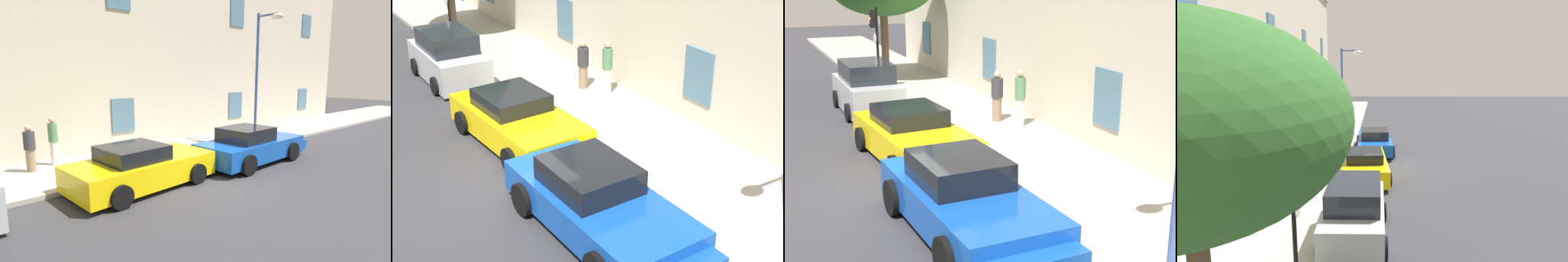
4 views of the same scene
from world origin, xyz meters
The scene contains 9 objects.
ground_plane centered at (0.00, 0.00, 0.00)m, with size 80.00×80.00×0.00m, color #333338.
sidewalk centered at (0.00, 3.89, 0.07)m, with size 60.00×3.79×0.14m, color #A8A399.
sportscar_red_lead centered at (-1.71, 1.18, 0.59)m, with size 4.96×2.48×1.34m.
sportscar_yellow_flank centered at (2.93, 0.75, 0.64)m, with size 5.05×2.32×1.43m.
hatchback_parked centered at (-7.56, 1.21, 0.80)m, with size 3.81×1.95×1.75m.
traffic_light centered at (-10.35, 2.23, 2.36)m, with size 0.44×0.36×3.25m.
street_lamp centered at (5.80, 2.57, 4.31)m, with size 0.44×1.42×6.10m.
pedestrian_admiring centered at (-4.16, 4.58, 0.95)m, with size 0.45×0.45×1.60m.
pedestrian_strolling centered at (-3.28, 4.95, 1.05)m, with size 0.38×0.38×1.75m.
Camera 3 is at (12.18, -2.99, 4.81)m, focal length 53.74 mm.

